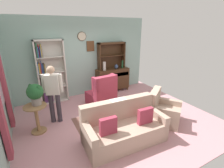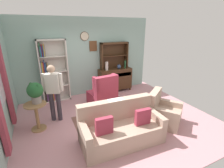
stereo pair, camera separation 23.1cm
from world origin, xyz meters
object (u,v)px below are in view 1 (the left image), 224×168
(wingback_chair, at_px, (102,94))
(plant_stand, at_px, (37,116))
(vase_tall, at_px, (104,66))
(bottle_wine, at_px, (122,64))
(vase_round, at_px, (116,67))
(person_reading, at_px, (53,91))
(bookshelf, at_px, (49,74))
(sideboard_hutch, at_px, (111,52))
(sideboard, at_px, (113,79))
(armchair_floral, at_px, (163,112))
(potted_plant_large, at_px, (35,93))
(coffee_table, at_px, (119,110))
(couch_floral, at_px, (123,128))
(book_stack, at_px, (122,106))

(wingback_chair, relative_size, plant_stand, 1.48)
(vase_tall, bearing_deg, bottle_wine, -0.66)
(vase_round, xyz_separation_m, person_reading, (-2.57, -1.23, -0.10))
(bookshelf, relative_size, sideboard_hutch, 1.91)
(sideboard, bearing_deg, wingback_chair, -132.73)
(armchair_floral, relative_size, wingback_chair, 1.02)
(potted_plant_large, bearing_deg, coffee_table, -17.15)
(vase_tall, height_order, bottle_wine, vase_tall)
(bottle_wine, relative_size, couch_floral, 0.17)
(sideboard_hutch, height_order, vase_round, sideboard_hutch)
(vase_round, bearing_deg, couch_floral, -116.43)
(coffee_table, bearing_deg, plant_stand, 164.33)
(sideboard, relative_size, sideboard_hutch, 1.18)
(armchair_floral, xyz_separation_m, potted_plant_large, (-2.99, 1.14, 0.72))
(bottle_wine, bearing_deg, sideboard, 167.11)
(bookshelf, relative_size, potted_plant_large, 4.07)
(bookshelf, height_order, vase_round, bookshelf)
(potted_plant_large, xyz_separation_m, coffee_table, (1.91, -0.59, -0.66))
(sideboard_hutch, distance_m, armchair_floral, 3.05)
(armchair_floral, distance_m, plant_stand, 3.24)
(couch_floral, distance_m, coffee_table, 0.76)
(bottle_wine, relative_size, coffee_table, 0.38)
(person_reading, bearing_deg, bottle_wine, 23.08)
(vase_tall, height_order, plant_stand, vase_tall)
(bookshelf, distance_m, vase_round, 2.46)
(vase_tall, distance_m, bottle_wine, 0.78)
(couch_floral, relative_size, coffee_table, 2.29)
(armchair_floral, bearing_deg, plant_stand, 160.16)
(vase_tall, bearing_deg, vase_round, 1.49)
(sideboard, relative_size, wingback_chair, 1.24)
(sideboard_hutch, height_order, potted_plant_large, sideboard_hutch)
(wingback_chair, bearing_deg, sideboard, 47.27)
(sideboard_hutch, relative_size, vase_tall, 3.42)
(sideboard, height_order, sideboard_hutch, sideboard_hutch)
(vase_tall, xyz_separation_m, couch_floral, (-0.85, -2.73, -0.77))
(bottle_wine, bearing_deg, sideboard_hutch, 153.04)
(vase_tall, xyz_separation_m, book_stack, (-0.46, -2.04, -0.62))
(sideboard_hutch, height_order, vase_tall, sideboard_hutch)
(bookshelf, height_order, vase_tall, bookshelf)
(vase_round, relative_size, potted_plant_large, 0.33)
(armchair_floral, bearing_deg, potted_plant_large, 159.17)
(bottle_wine, height_order, potted_plant_large, potted_plant_large)
(sideboard, height_order, vase_tall, vase_tall)
(person_reading, bearing_deg, bookshelf, 85.45)
(plant_stand, height_order, potted_plant_large, potted_plant_large)
(vase_round, xyz_separation_m, coffee_table, (-1.08, -2.04, -0.65))
(sideboard_hutch, xyz_separation_m, armchair_floral, (0.13, -2.77, -1.27))
(sideboard_hutch, distance_m, couch_floral, 3.41)
(bottle_wine, xyz_separation_m, plant_stand, (-3.31, -1.47, -0.63))
(plant_stand, bearing_deg, armchair_floral, -19.84)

